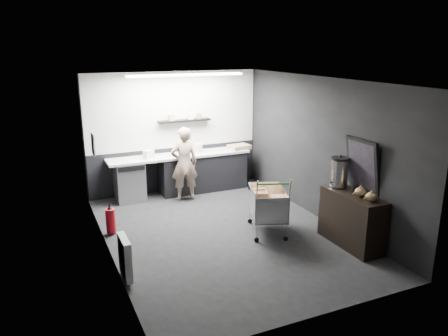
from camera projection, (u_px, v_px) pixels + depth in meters
name	position (u px, v px, depth m)	size (l,w,h in m)	color
floor	(224.00, 233.00, 7.83)	(5.50, 5.50, 0.00)	black
ceiling	(224.00, 80.00, 7.09)	(5.50, 5.50, 0.00)	silver
wall_back	(175.00, 132.00, 9.88)	(5.50, 5.50, 0.00)	black
wall_front	(321.00, 216.00, 5.05)	(5.50, 5.50, 0.00)	black
wall_left	(105.00, 174.00, 6.68)	(5.50, 5.50, 0.00)	black
wall_right	(320.00, 149.00, 8.25)	(5.50, 5.50, 0.00)	black
kitchen_wall_panel	(174.00, 110.00, 9.72)	(3.95, 0.02, 1.70)	silver
dado_panel	(176.00, 168.00, 10.09)	(3.95, 0.02, 1.00)	black
floating_shelf	(184.00, 121.00, 9.77)	(1.20, 0.22, 0.04)	black
wall_clock	(231.00, 94.00, 10.18)	(0.20, 0.20, 0.03)	silver
poster	(93.00, 144.00, 7.77)	(0.02, 0.30, 0.40)	white
poster_red_band	(93.00, 140.00, 7.76)	(0.01, 0.22, 0.10)	red
radiator	(125.00, 257.00, 6.18)	(0.10, 0.50, 0.60)	silver
ceiling_strip	(186.00, 75.00, 8.73)	(2.40, 0.20, 0.04)	white
prep_counter	(186.00, 173.00, 9.88)	(3.20, 0.61, 0.90)	black
person	(184.00, 164.00, 9.32)	(0.58, 0.38, 1.60)	#C5B19C
shopping_cart	(267.00, 205.00, 7.75)	(0.89, 1.17, 1.08)	silver
sideboard	(351.00, 212.00, 7.26)	(0.52, 1.21, 1.81)	black
fire_extinguisher	(110.00, 220.00, 7.73)	(0.17, 0.17, 0.55)	#AE0B16
cardboard_box	(239.00, 147.00, 10.22)	(0.48, 0.36, 0.10)	#9A7B52
pink_tub	(198.00, 148.00, 9.86)	(0.20, 0.20, 0.20)	beige
white_container	(149.00, 154.00, 9.36)	(0.20, 0.15, 0.18)	silver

